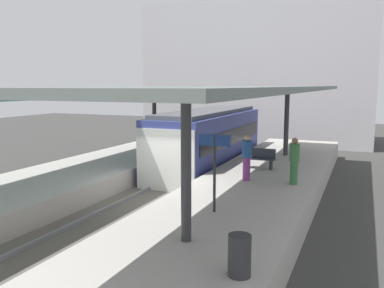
# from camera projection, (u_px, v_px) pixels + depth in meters

# --- Properties ---
(ground_plane) EXTENTS (80.00, 80.00, 0.00)m
(ground_plane) POSITION_uv_depth(u_px,v_px,m) (147.00, 206.00, 15.46)
(ground_plane) COLOR #383835
(platform_left) EXTENTS (4.40, 28.00, 1.00)m
(platform_left) POSITION_uv_depth(u_px,v_px,m) (67.00, 184.00, 16.86)
(platform_left) COLOR #ADA8A0
(platform_left) RESTS_ON ground_plane
(platform_right) EXTENTS (4.40, 28.00, 1.00)m
(platform_right) POSITION_uv_depth(u_px,v_px,m) (244.00, 205.00, 13.91)
(platform_right) COLOR #ADA8A0
(platform_right) RESTS_ON ground_plane
(track_ballast) EXTENTS (3.20, 28.00, 0.20)m
(track_ballast) POSITION_uv_depth(u_px,v_px,m) (147.00, 203.00, 15.44)
(track_ballast) COLOR #59544C
(track_ballast) RESTS_ON ground_plane
(rail_near_side) EXTENTS (0.08, 28.00, 0.14)m
(rail_near_side) POSITION_uv_depth(u_px,v_px,m) (131.00, 197.00, 15.70)
(rail_near_side) COLOR slate
(rail_near_side) RESTS_ON track_ballast
(rail_far_side) EXTENTS (0.08, 28.00, 0.14)m
(rail_far_side) POSITION_uv_depth(u_px,v_px,m) (164.00, 201.00, 15.14)
(rail_far_side) COLOR slate
(rail_far_side) RESTS_ON track_ballast
(commuter_train) EXTENTS (2.78, 10.13, 3.10)m
(commuter_train) POSITION_uv_depth(u_px,v_px,m) (208.00, 140.00, 21.18)
(commuter_train) COLOR #38428C
(commuter_train) RESTS_ON track_ballast
(canopy_left) EXTENTS (4.18, 21.00, 3.27)m
(canopy_left) POSITION_uv_depth(u_px,v_px,m) (85.00, 95.00, 17.61)
(canopy_left) COLOR #333335
(canopy_left) RESTS_ON platform_left
(canopy_right) EXTENTS (4.18, 21.00, 3.52)m
(canopy_right) POSITION_uv_depth(u_px,v_px,m) (257.00, 90.00, 14.63)
(canopy_right) COLOR #333335
(canopy_right) RESTS_ON platform_right
(platform_bench) EXTENTS (1.40, 0.41, 0.86)m
(platform_bench) POSITION_uv_depth(u_px,v_px,m) (259.00, 158.00, 17.49)
(platform_bench) COLOR black
(platform_bench) RESTS_ON platform_right
(platform_sign) EXTENTS (0.90, 0.08, 2.21)m
(platform_sign) POSITION_uv_depth(u_px,v_px,m) (215.00, 155.00, 11.28)
(platform_sign) COLOR #262628
(platform_sign) RESTS_ON platform_right
(litter_bin) EXTENTS (0.44, 0.44, 0.80)m
(litter_bin) POSITION_uv_depth(u_px,v_px,m) (239.00, 255.00, 7.59)
(litter_bin) COLOR #2D2D30
(litter_bin) RESTS_ON platform_right
(passenger_near_bench) EXTENTS (0.36, 0.36, 1.70)m
(passenger_near_bench) POSITION_uv_depth(u_px,v_px,m) (294.00, 160.00, 14.58)
(passenger_near_bench) COLOR #386B3D
(passenger_near_bench) RESTS_ON platform_right
(passenger_mid_platform) EXTENTS (0.36, 0.36, 1.73)m
(passenger_mid_platform) POSITION_uv_depth(u_px,v_px,m) (247.00, 157.00, 15.19)
(passenger_mid_platform) COLOR #7A337A
(passenger_mid_platform) RESTS_ON platform_right
(station_building_backdrop) EXTENTS (18.00, 6.00, 11.00)m
(station_building_backdrop) POSITION_uv_depth(u_px,v_px,m) (257.00, 74.00, 33.22)
(station_building_backdrop) COLOR #B7B2B7
(station_building_backdrop) RESTS_ON ground_plane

